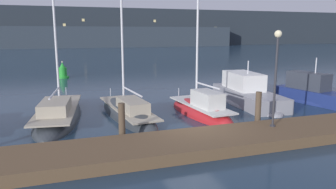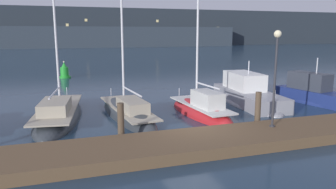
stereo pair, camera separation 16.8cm
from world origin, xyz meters
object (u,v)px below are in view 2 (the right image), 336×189
Objects in this scene: sailboat_berth_3 at (128,114)px; motorboat_berth_6 at (315,97)px; channel_buoy at (64,72)px; sailboat_berth_2 at (59,116)px; dock_lamppost at (276,64)px; sailboat_berth_4 at (201,112)px; motorboat_berth_5 at (248,98)px.

sailboat_berth_3 is 12.45m from motorboat_berth_6.
motorboat_berth_6 reaches higher than channel_buoy.
sailboat_berth_3 is at bearing 178.01° from motorboat_berth_6.
sailboat_berth_2 is 16.70m from channel_buoy.
motorboat_berth_6 is 23.63m from channel_buoy.
sailboat_berth_3 is at bearing -80.12° from channel_buoy.
dock_lamppost is (-7.00, -5.13, 2.90)m from motorboat_berth_6.
sailboat_berth_4 is 19.74m from channel_buoy.
motorboat_berth_6 is at bearing -49.08° from channel_buoy.
sailboat_berth_3 is 8.20m from motorboat_berth_5.
motorboat_berth_5 is 20.00m from channel_buoy.
sailboat_berth_3 reaches higher than motorboat_berth_5.
motorboat_berth_5 is at bearing 24.05° from sailboat_berth_4.
motorboat_berth_6 is at bearing -4.15° from sailboat_berth_2.
sailboat_berth_3 is 1.67× the size of motorboat_berth_5.
motorboat_berth_6 is at bearing 3.95° from sailboat_berth_4.
sailboat_berth_4 is 5.49× the size of channel_buoy.
sailboat_berth_4 reaches higher than dock_lamppost.
dock_lamppost is (1.44, -4.54, 3.13)m from sailboat_berth_4.
sailboat_berth_2 is 11.81m from motorboat_berth_5.
dock_lamppost is (-2.71, -6.40, 2.91)m from motorboat_berth_5.
motorboat_berth_6 is at bearing -16.51° from motorboat_berth_5.
sailboat_berth_2 is at bearing -92.13° from channel_buoy.
motorboat_berth_6 is at bearing -1.99° from sailboat_berth_3.
motorboat_berth_6 is 1.51× the size of dock_lamppost.
sailboat_berth_2 is 3.73m from sailboat_berth_3.
sailboat_berth_4 reaches higher than motorboat_berth_6.
sailboat_berth_3 is (3.65, -0.74, -0.00)m from sailboat_berth_2.
sailboat_berth_2 is 16.14m from motorboat_berth_6.
dock_lamppost is (8.48, -22.98, 2.66)m from channel_buoy.
motorboat_berth_6 is (16.10, -1.17, 0.26)m from sailboat_berth_2.
sailboat_berth_3 is 17.69m from channel_buoy.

